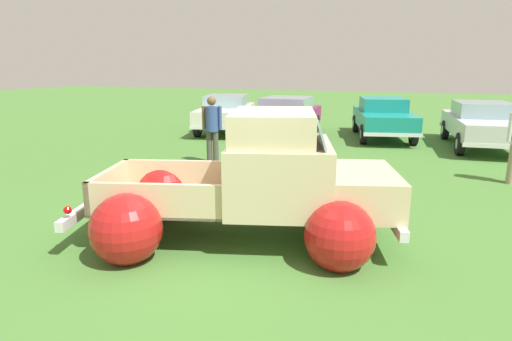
# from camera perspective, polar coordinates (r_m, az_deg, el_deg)

# --- Properties ---
(ground_plane) EXTENTS (80.00, 80.00, 0.00)m
(ground_plane) POSITION_cam_1_polar(r_m,az_deg,el_deg) (6.70, -2.62, -8.70)
(ground_plane) COLOR #477A33
(vintage_pickup_truck) EXTENTS (4.97, 3.70, 1.96)m
(vintage_pickup_truck) POSITION_cam_1_polar(r_m,az_deg,el_deg) (6.41, 0.75, -2.54)
(vintage_pickup_truck) COLOR black
(vintage_pickup_truck) RESTS_ON ground
(show_car_0) EXTENTS (2.88, 4.76, 1.43)m
(show_car_0) POSITION_cam_1_polar(r_m,az_deg,el_deg) (17.28, -3.95, 7.73)
(show_car_0) COLOR black
(show_car_0) RESTS_ON ground
(show_car_1) EXTENTS (2.19, 4.80, 1.43)m
(show_car_1) POSITION_cam_1_polar(r_m,az_deg,el_deg) (16.02, 3.93, 7.29)
(show_car_1) COLOR black
(show_car_1) RESTS_ON ground
(show_car_2) EXTENTS (2.75, 4.69, 1.43)m
(show_car_2) POSITION_cam_1_polar(r_m,az_deg,el_deg) (16.33, 16.35, 6.87)
(show_car_2) COLOR black
(show_car_2) RESTS_ON ground
(show_car_3) EXTENTS (2.32, 4.85, 1.43)m
(show_car_3) POSITION_cam_1_polar(r_m,az_deg,el_deg) (15.54, 27.65, 5.58)
(show_car_3) COLOR black
(show_car_3) RESTS_ON ground
(spectator_0) EXTENTS (0.46, 0.51, 1.63)m
(spectator_0) POSITION_cam_1_polar(r_m,az_deg,el_deg) (9.32, 1.90, 3.61)
(spectator_0) COLOR gray
(spectator_0) RESTS_ON ground
(spectator_2) EXTENTS (0.54, 0.41, 1.77)m
(spectator_2) POSITION_cam_1_polar(r_m,az_deg,el_deg) (11.50, -5.81, 5.93)
(spectator_2) COLOR #4C4742
(spectator_2) RESTS_ON ground
(lane_cone_0) EXTENTS (0.36, 0.36, 0.63)m
(lane_cone_0) POSITION_cam_1_polar(r_m,az_deg,el_deg) (9.09, -17.55, -1.24)
(lane_cone_0) COLOR black
(lane_cone_0) RESTS_ON ground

